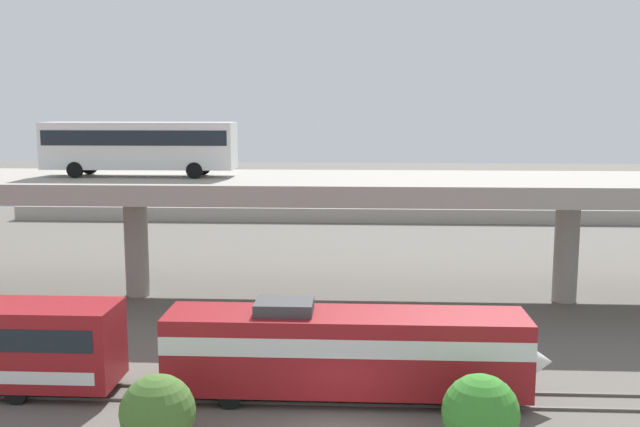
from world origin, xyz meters
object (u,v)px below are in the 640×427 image
object	(u,v)px
parked_car_1	(280,193)
parked_car_2	(508,194)
parked_car_5	(439,199)
parked_car_0	(629,197)
parked_car_7	(204,193)
train_locomotive	(364,348)
parked_car_6	(342,195)
parked_car_3	(536,198)
transit_bus_on_overpass	(140,144)
parked_car_4	(458,195)

from	to	relation	value
parked_car_1	parked_car_2	distance (m)	25.91
parked_car_2	parked_car_5	size ratio (longest dim) A/B	0.90
parked_car_0	parked_car_7	size ratio (longest dim) A/B	0.87
train_locomotive	parked_car_6	distance (m)	51.82
parked_car_3	parked_car_5	bearing A→B (deg)	-170.57
parked_car_5	parked_car_6	size ratio (longest dim) A/B	1.02
transit_bus_on_overpass	parked_car_5	bearing A→B (deg)	55.41
parked_car_2	parked_car_6	distance (m)	18.88
parked_car_1	parked_car_4	bearing A→B (deg)	-2.26
parked_car_3	parked_car_4	distance (m)	8.41
train_locomotive	transit_bus_on_overpass	xyz separation A→B (m)	(-13.97, 15.90, 7.62)
parked_car_1	parked_car_7	distance (m)	8.69
train_locomotive	parked_car_1	world-z (taller)	train_locomotive
parked_car_1	parked_car_4	xyz separation A→B (m)	(20.08, -0.79, 0.00)
parked_car_2	parked_car_4	bearing A→B (deg)	-165.76
parked_car_1	parked_car_7	xyz separation A→B (m)	(-8.67, -0.63, 0.00)
parked_car_2	parked_car_7	distance (m)	34.60
parked_car_0	parked_car_6	world-z (taller)	same
parked_car_6	parked_car_7	distance (m)	15.78
parked_car_0	parked_car_4	xyz separation A→B (m)	(-18.50, 0.89, 0.00)
parked_car_4	parked_car_6	bearing A→B (deg)	-178.64
train_locomotive	parked_car_4	bearing A→B (deg)	78.11
parked_car_6	parked_car_2	bearing A→B (deg)	-174.57
parked_car_6	parked_car_3	bearing A→B (deg)	175.68
parked_car_7	parked_car_3	bearing A→B (deg)	-3.21
parked_car_0	parked_car_6	bearing A→B (deg)	-1.05
parked_car_1	parked_car_0	bearing A→B (deg)	-2.49
parked_car_1	parked_car_7	size ratio (longest dim) A/B	0.87
train_locomotive	parked_car_2	size ratio (longest dim) A/B	3.96
parked_car_2	parked_car_3	bearing A→B (deg)	-55.05
transit_bus_on_overpass	parked_car_2	size ratio (longest dim) A/B	2.97
parked_car_1	parked_car_2	bearing A→B (deg)	1.52
parked_car_4	train_locomotive	bearing A→B (deg)	-101.89
parked_car_0	parked_car_3	xyz separation A→B (m)	(-10.31, -1.02, 0.00)
parked_car_2	parked_car_7	xyz separation A→B (m)	(-34.57, -1.31, 0.00)
train_locomotive	parked_car_3	bearing A→B (deg)	69.10
parked_car_6	parked_car_7	world-z (taller)	same
parked_car_0	parked_car_1	world-z (taller)	same
parked_car_3	parked_car_5	distance (m)	10.87
parked_car_0	parked_car_2	world-z (taller)	same
parked_car_4	parked_car_7	distance (m)	28.75
parked_car_1	parked_car_3	bearing A→B (deg)	-5.45
parked_car_3	parked_car_1	bearing A→B (deg)	174.55
train_locomotive	transit_bus_on_overpass	bearing A→B (deg)	131.31
train_locomotive	parked_car_5	xyz separation A→B (m)	(8.44, 48.40, 0.07)
parked_car_1	parked_car_5	size ratio (longest dim) A/B	0.91
parked_car_7	parked_car_0	bearing A→B (deg)	-1.27
parked_car_3	parked_car_6	xyz separation A→B (m)	(-21.16, 1.60, 0.00)
parked_car_1	parked_car_2	xyz separation A→B (m)	(25.91, 0.69, 0.00)
parked_car_7	parked_car_2	bearing A→B (deg)	2.18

